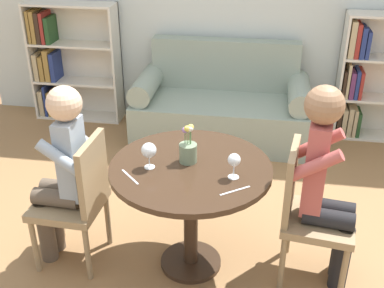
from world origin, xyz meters
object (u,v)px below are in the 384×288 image
bookshelf_right (375,79)px  chair_right (308,210)px  wine_glass_left (149,151)px  couch (222,108)px  chair_left (78,196)px  wine_glass_right (234,161)px  person_right (326,183)px  person_left (62,172)px  flower_vase (188,149)px  bookshelf_left (66,63)px

bookshelf_right → chair_right: bookshelf_right is taller
chair_right → wine_glass_left: 1.02m
couch → chair_left: 2.10m
wine_glass_left → wine_glass_right: bearing=-4.0°
couch → person_right: person_right is taller
wine_glass_right → wine_glass_left: bearing=176.0°
chair_right → person_left: 1.52m
person_left → couch: bearing=160.4°
chair_right → person_left: person_left is taller
bookshelf_right → person_right: bearing=-106.8°
chair_right → person_right: size_ratio=0.69×
bookshelf_right → person_left: bearing=-135.2°
person_right → wine_glass_right: size_ratio=8.53×
couch → chair_left: (-0.71, -1.97, 0.18)m
chair_right → flower_vase: flower_vase is taller
bookshelf_left → person_left: size_ratio=1.00×
couch → wine_glass_right: bearing=-82.6°
chair_right → wine_glass_right: size_ratio=5.93×
chair_right → person_right: 0.23m
wine_glass_left → wine_glass_right: 0.50m
bookshelf_left → bookshelf_right: 3.14m
chair_left → couch: bearing=162.7°
person_right → flower_vase: 0.83m
flower_vase → wine_glass_left: bearing=-153.8°
wine_glass_left → chair_left: bearing=179.4°
person_left → wine_glass_right: person_left is taller
bookshelf_left → couch: bearing=-9.0°
bookshelf_right → person_right: size_ratio=0.95×
person_right → flower_vase: bearing=95.0°
couch → bookshelf_right: bearing=10.6°
couch → person_right: bearing=-67.3°
chair_right → person_right: bearing=-95.4°
wine_glass_right → flower_vase: size_ratio=0.63×
person_right → wine_glass_right: (-0.53, -0.10, 0.16)m
chair_right → person_left: size_ratio=0.73×
person_left → flower_vase: bearing=99.5°
person_right → flower_vase: person_right is taller
couch → chair_right: couch is taller
couch → chair_left: size_ratio=1.87×
wine_glass_right → flower_vase: flower_vase is taller
bookshelf_right → wine_glass_right: bookshelf_right is taller
chair_right → person_right: (0.08, -0.02, 0.21)m
bookshelf_left → chair_left: size_ratio=1.36×
bookshelf_left → person_right: person_right is taller
person_right → chair_right: bearing=84.6°
bookshelf_right → wine_glass_left: 2.82m
bookshelf_left → chair_right: 3.23m
bookshelf_right → chair_right: bearing=-108.9°
couch → flower_vase: bearing=-90.7°
chair_right → wine_glass_left: (-0.95, -0.09, 0.37)m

